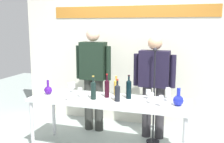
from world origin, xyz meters
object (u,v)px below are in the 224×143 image
(wine_glass_right_2, at_px, (161,99))
(wine_glass_right_3, at_px, (168,91))
(wine_glass_left_2, at_px, (68,93))
(presenter_right, at_px, (154,80))
(wine_bottle_1, at_px, (93,89))
(wine_bottle_0, at_px, (107,88))
(display_table, at_px, (109,103))
(wine_bottle_4, at_px, (117,92))
(wine_glass_left_3, at_px, (70,85))
(decanter_blue_left, at_px, (48,90))
(wine_bottle_3, at_px, (129,89))
(wine_bottle_2, at_px, (116,87))
(wine_glass_left_1, at_px, (80,90))
(decanter_blue_right, at_px, (178,100))
(presenter_left, at_px, (93,73))
(wine_glass_right_1, at_px, (151,96))
(microphone_stand, at_px, (154,112))
(wine_glass_left_0, at_px, (73,85))
(wine_glass_right_0, at_px, (148,92))
(wine_glass_right_4, at_px, (168,94))

(wine_glass_right_2, bearing_deg, wine_glass_right_3, 83.94)
(wine_glass_left_2, bearing_deg, presenter_right, 43.21)
(wine_bottle_1, height_order, wine_glass_right_2, wine_bottle_1)
(wine_bottle_0, bearing_deg, display_table, -57.93)
(wine_bottle_4, height_order, wine_glass_left_3, wine_bottle_4)
(decanter_blue_left, distance_m, wine_bottle_3, 1.18)
(wine_bottle_3, distance_m, wine_glass_right_3, 0.53)
(wine_bottle_2, xyz_separation_m, wine_glass_left_1, (-0.44, -0.27, -0.02))
(decanter_blue_right, distance_m, presenter_right, 0.84)
(wine_glass_right_2, bearing_deg, presenter_left, 146.13)
(wine_bottle_1, distance_m, wine_bottle_4, 0.34)
(wine_bottle_1, relative_size, wine_glass_right_1, 2.23)
(microphone_stand, bearing_deg, wine_glass_left_0, -163.41)
(decanter_blue_right, distance_m, wine_glass_left_3, 1.64)
(wine_bottle_0, xyz_separation_m, wine_bottle_4, (0.19, -0.14, -0.01))
(wine_glass_right_0, bearing_deg, wine_bottle_2, 173.43)
(wine_bottle_0, height_order, wine_glass_left_3, wine_bottle_0)
(presenter_right, height_order, wine_bottle_2, presenter_right)
(presenter_right, bearing_deg, microphone_stand, -79.55)
(decanter_blue_left, bearing_deg, wine_glass_right_2, -3.38)
(wine_glass_right_2, bearing_deg, wine_bottle_3, 153.97)
(wine_bottle_3, distance_m, wine_glass_left_2, 0.82)
(display_table, xyz_separation_m, wine_glass_left_1, (-0.41, -0.03, 0.16))
(wine_glass_left_3, relative_size, wine_glass_right_4, 0.97)
(wine_bottle_1, xyz_separation_m, wine_glass_left_0, (-0.41, 0.24, -0.02))
(wine_bottle_2, relative_size, wine_glass_left_3, 2.10)
(wine_bottle_2, distance_m, wine_glass_left_1, 0.52)
(wine_glass_right_4, bearing_deg, wine_glass_left_3, 176.91)
(presenter_left, relative_size, wine_glass_right_4, 12.47)
(decanter_blue_left, relative_size, wine_bottle_3, 0.64)
(wine_bottle_0, xyz_separation_m, wine_glass_left_2, (-0.44, -0.31, -0.04))
(presenter_left, relative_size, wine_glass_left_2, 12.44)
(wine_glass_right_4, relative_size, microphone_stand, 0.10)
(wine_glass_right_4, bearing_deg, wine_glass_left_0, 179.16)
(wine_glass_right_4, bearing_deg, wine_glass_left_1, -171.45)
(wine_glass_left_0, bearing_deg, wine_bottle_3, -3.61)
(wine_glass_left_3, bearing_deg, wine_glass_right_3, 1.34)
(presenter_left, height_order, wine_glass_right_3, presenter_left)
(wine_bottle_2, relative_size, wine_bottle_3, 0.85)
(wine_glass_right_3, bearing_deg, wine_bottle_2, -178.25)
(presenter_right, relative_size, wine_glass_right_1, 11.02)
(decanter_blue_right, relative_size, wine_glass_right_1, 1.54)
(wine_bottle_2, xyz_separation_m, wine_glass_right_4, (0.74, -0.09, -0.02))
(display_table, height_order, decanter_blue_left, decanter_blue_left)
(wine_glass_left_2, bearing_deg, wine_glass_left_0, 105.54)
(decanter_blue_left, bearing_deg, microphone_stand, 19.92)
(wine_bottle_1, distance_m, wine_glass_left_1, 0.22)
(wine_bottle_2, bearing_deg, wine_glass_left_1, -148.59)
(presenter_left, relative_size, wine_glass_left_3, 12.92)
(presenter_left, xyz_separation_m, presenter_right, (1.00, 0.00, -0.06))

